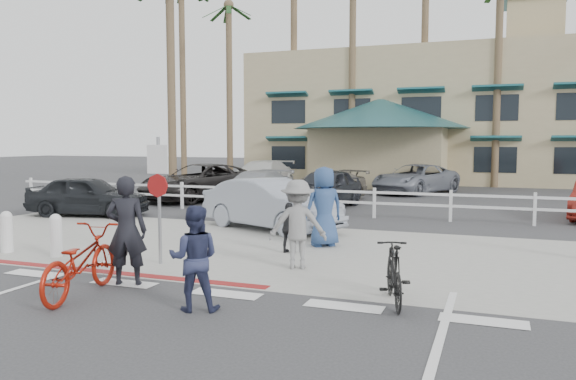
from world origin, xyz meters
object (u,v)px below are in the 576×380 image
at_px(car_white_sedan, 271,204).
at_px(car_red_compact, 88,196).
at_px(bike_black, 394,273).
at_px(sign_post, 159,194).
at_px(bike_red, 80,262).

relative_size(car_white_sedan, car_red_compact, 1.10).
bearing_deg(car_red_compact, bike_black, -131.39).
bearing_deg(sign_post, car_red_compact, 139.42).
xyz_separation_m(bike_red, bike_black, (4.85, 1.31, -0.08)).
bearing_deg(bike_black, car_red_compact, -47.27).
relative_size(sign_post, car_red_compact, 0.72).
distance_m(car_white_sedan, car_red_compact, 6.89).
distance_m(bike_red, car_red_compact, 10.39).
bearing_deg(sign_post, car_white_sedan, 85.27).
height_order(sign_post, car_red_compact, sign_post).
height_order(bike_black, car_white_sedan, car_white_sedan).
height_order(bike_red, bike_black, bike_red).
distance_m(sign_post, car_red_compact, 8.54).
bearing_deg(car_white_sedan, car_red_compact, 108.79).
height_order(bike_red, car_red_compact, car_red_compact).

